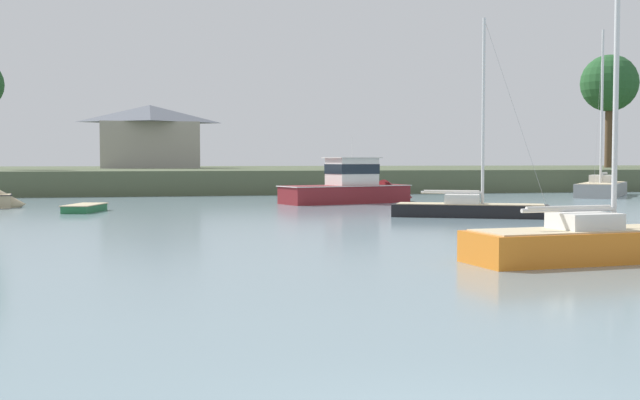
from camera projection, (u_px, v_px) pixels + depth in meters
The scene contains 8 objects.
far_shore_bank at pixel (167, 177), 90.17m from camera, with size 240.60×50.84×2.04m, color #4C563D.
sailboat_grey at pixel (602, 192), 65.57m from camera, with size 8.55×9.62×14.06m.
sailboat_black at pixel (469, 213), 41.66m from camera, with size 8.00×5.24×10.64m.
sailboat_orange at pixel (595, 252), 23.62m from camera, with size 8.01×3.08×11.44m.
cruiser_maroon at pixel (357, 193), 55.41m from camera, with size 10.54×5.62×5.70m.
dinghy_green at pixel (85, 209), 45.64m from camera, with size 2.52×3.95×0.61m.
shore_tree_center_left at pixel (609, 84), 93.91m from camera, with size 6.61×6.61×13.15m.
cottage_eastern at pixel (150, 136), 88.36m from camera, with size 11.19×7.62×6.90m.
Camera 1 is at (-3.05, -7.26, 2.96)m, focal length 45.30 mm.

